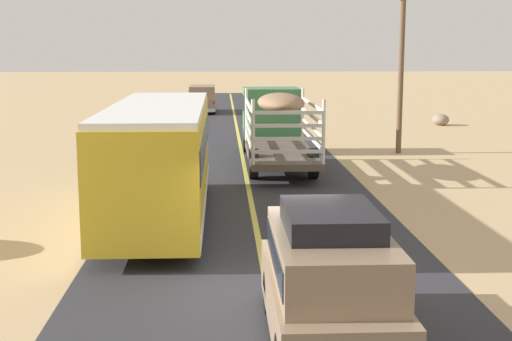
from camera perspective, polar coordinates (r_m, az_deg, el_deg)
ground_plane at (r=14.45m, az=0.99°, el=-9.62°), size 240.00×240.00×0.00m
road_surface at (r=14.45m, az=0.99°, el=-9.58°), size 8.00×120.00×0.02m
road_centre_line at (r=14.44m, az=0.99°, el=-9.54°), size 0.16×117.60×0.00m
suv_near at (r=11.70m, az=5.79°, el=-8.46°), size 1.90×4.62×2.29m
livestock_truck at (r=30.60m, az=1.47°, el=4.18°), size 2.53×9.70×3.02m
bus at (r=20.11m, az=-7.63°, el=0.99°), size 2.54×10.00×3.21m
car_far at (r=52.34m, az=-4.26°, el=5.75°), size 1.90×4.62×1.93m
power_pole_mid at (r=32.98m, az=11.40°, el=8.58°), size 2.20×0.24×7.80m
boulder_far_horizon at (r=45.47m, az=14.38°, el=3.91°), size 0.98×1.18×0.68m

